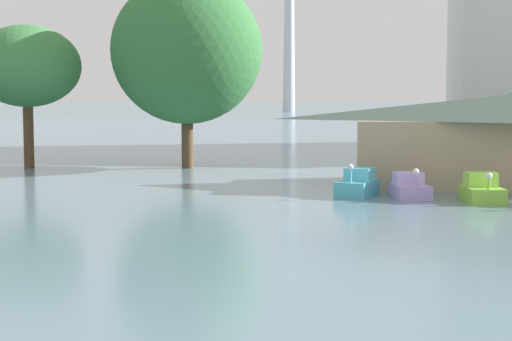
{
  "coord_description": "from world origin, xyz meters",
  "views": [
    {
      "loc": [
        7.7,
        -3.39,
        4.79
      ],
      "look_at": [
        3.16,
        26.55,
        2.03
      ],
      "focal_mm": 56.7,
      "sensor_mm": 36.0,
      "label": 1
    }
  ],
  "objects_px": {
    "shoreline_tree_mid": "(187,51)",
    "pedal_boat_cyan": "(358,185)",
    "pedal_boat_lime": "(482,190)",
    "shoreline_tree_tall_left": "(27,67)",
    "pedal_boat_lavender": "(409,188)"
  },
  "relations": [
    {
      "from": "pedal_boat_lime",
      "to": "shoreline_tree_mid",
      "type": "height_order",
      "value": "shoreline_tree_mid"
    },
    {
      "from": "pedal_boat_cyan",
      "to": "pedal_boat_lavender",
      "type": "xyz_separation_m",
      "value": [
        2.44,
        -0.53,
        -0.05
      ]
    },
    {
      "from": "pedal_boat_lime",
      "to": "shoreline_tree_tall_left",
      "type": "height_order",
      "value": "shoreline_tree_tall_left"
    },
    {
      "from": "pedal_boat_lavender",
      "to": "shoreline_tree_tall_left",
      "type": "height_order",
      "value": "shoreline_tree_tall_left"
    },
    {
      "from": "pedal_boat_cyan",
      "to": "shoreline_tree_mid",
      "type": "height_order",
      "value": "shoreline_tree_mid"
    },
    {
      "from": "shoreline_tree_tall_left",
      "to": "shoreline_tree_mid",
      "type": "relative_size",
      "value": 0.75
    },
    {
      "from": "shoreline_tree_mid",
      "to": "pedal_boat_lavender",
      "type": "bearing_deg",
      "value": -45.32
    },
    {
      "from": "pedal_boat_cyan",
      "to": "pedal_boat_lavender",
      "type": "height_order",
      "value": "pedal_boat_cyan"
    },
    {
      "from": "shoreline_tree_tall_left",
      "to": "pedal_boat_lime",
      "type": "bearing_deg",
      "value": -26.07
    },
    {
      "from": "shoreline_tree_mid",
      "to": "pedal_boat_lime",
      "type": "bearing_deg",
      "value": -41.2
    },
    {
      "from": "pedal_boat_lavender",
      "to": "shoreline_tree_mid",
      "type": "distance_m",
      "value": 21.57
    },
    {
      "from": "pedal_boat_cyan",
      "to": "pedal_boat_lime",
      "type": "relative_size",
      "value": 1.11
    },
    {
      "from": "pedal_boat_lavender",
      "to": "pedal_boat_lime",
      "type": "distance_m",
      "value": 3.34
    },
    {
      "from": "shoreline_tree_tall_left",
      "to": "pedal_boat_lavender",
      "type": "bearing_deg",
      "value": -27.34
    },
    {
      "from": "shoreline_tree_mid",
      "to": "pedal_boat_cyan",
      "type": "bearing_deg",
      "value": -49.61
    }
  ]
}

